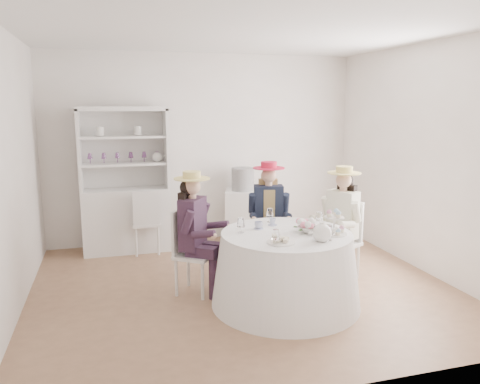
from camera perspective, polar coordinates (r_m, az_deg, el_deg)
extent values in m
plane|color=#865F43|center=(5.28, 0.30, -11.46)|extent=(4.50, 4.50, 0.00)
plane|color=white|center=(4.94, 0.34, 18.93)|extent=(4.50, 4.50, 0.00)
plane|color=silver|center=(6.87, -4.36, 5.29)|extent=(4.50, 0.00, 4.50)
plane|color=silver|center=(3.09, 10.72, -1.47)|extent=(4.50, 0.00, 4.50)
plane|color=silver|center=(4.82, -26.31, 1.94)|extent=(0.00, 4.50, 4.50)
plane|color=silver|center=(5.96, 21.61, 3.76)|extent=(0.00, 4.50, 4.50)
cone|color=white|center=(4.76, 5.60, -9.38)|extent=(1.49, 1.49, 0.72)
cylinder|color=white|center=(4.65, 5.68, -5.08)|extent=(1.29, 1.29, 0.02)
cube|color=silver|center=(6.57, -13.60, -3.32)|extent=(1.22, 0.65, 0.87)
cube|color=silver|center=(6.61, -14.04, 5.23)|extent=(1.14, 0.26, 1.06)
cube|color=silver|center=(6.39, -14.20, 9.82)|extent=(1.22, 0.65, 0.06)
cube|color=silver|center=(6.42, -18.99, 4.82)|extent=(0.12, 0.43, 1.06)
cube|color=silver|center=(6.46, -8.99, 5.30)|extent=(0.12, 0.43, 1.06)
cube|color=silver|center=(6.43, -13.90, 3.37)|extent=(1.14, 0.59, 0.03)
cube|color=silver|center=(6.40, -14.05, 6.54)|extent=(1.14, 0.59, 0.03)
sphere|color=white|center=(6.45, -10.07, 4.23)|extent=(0.14, 0.14, 0.14)
cube|color=silver|center=(6.82, 0.34, -2.95)|extent=(0.62, 0.62, 0.77)
cylinder|color=black|center=(6.72, 0.35, 1.58)|extent=(0.40, 0.40, 0.33)
cube|color=silver|center=(5.01, -5.53, -7.67)|extent=(0.52, 0.52, 0.04)
cylinder|color=silver|center=(4.89, -4.59, -10.76)|extent=(0.03, 0.03, 0.41)
cylinder|color=silver|center=(5.15, -3.26, -9.63)|extent=(0.03, 0.03, 0.41)
cylinder|color=silver|center=(5.01, -7.77, -10.30)|extent=(0.03, 0.03, 0.41)
cylinder|color=silver|center=(5.26, -6.31, -9.22)|extent=(0.03, 0.03, 0.41)
cube|color=silver|center=(5.00, -7.33, -4.71)|extent=(0.22, 0.31, 0.47)
cube|color=black|center=(4.92, -5.80, -3.83)|extent=(0.34, 0.38, 0.54)
cube|color=black|center=(4.87, -4.74, -7.28)|extent=(0.33, 0.28, 0.11)
cylinder|color=black|center=(4.91, -3.27, -10.54)|extent=(0.09, 0.09, 0.43)
cylinder|color=black|center=(4.72, -6.37, -3.65)|extent=(0.18, 0.16, 0.26)
cube|color=black|center=(5.01, -3.97, -6.72)|extent=(0.33, 0.28, 0.11)
cylinder|color=black|center=(5.06, -2.55, -9.90)|extent=(0.09, 0.09, 0.43)
cylinder|color=black|center=(5.06, -4.52, -2.64)|extent=(0.18, 0.16, 0.26)
cylinder|color=#D8A889|center=(4.85, -5.86, -0.53)|extent=(0.08, 0.08, 0.07)
sphere|color=#D8A889|center=(4.83, -5.88, 0.67)|extent=(0.18, 0.18, 0.18)
sphere|color=black|center=(4.85, -6.33, 0.53)|extent=(0.18, 0.18, 0.18)
cube|color=black|center=(4.91, -6.62, -1.96)|extent=(0.19, 0.23, 0.35)
cylinder|color=#DBC76B|center=(4.82, -5.90, 1.65)|extent=(0.37, 0.37, 0.01)
cylinder|color=#DBC76B|center=(4.81, -5.91, 2.09)|extent=(0.19, 0.19, 0.07)
cube|color=silver|center=(5.65, 3.46, -5.44)|extent=(0.45, 0.45, 0.04)
cylinder|color=silver|center=(5.56, 2.04, -8.03)|extent=(0.03, 0.03, 0.41)
cylinder|color=silver|center=(5.59, 5.15, -7.96)|extent=(0.03, 0.03, 0.41)
cylinder|color=silver|center=(5.85, 1.80, -7.09)|extent=(0.03, 0.03, 0.41)
cylinder|color=silver|center=(5.88, 4.75, -7.03)|extent=(0.03, 0.03, 0.41)
cube|color=silver|center=(5.75, 3.31, -2.54)|extent=(0.35, 0.11, 0.47)
cube|color=#192032|center=(5.59, 3.48, -1.95)|extent=(0.37, 0.26, 0.55)
cube|color=tan|center=(5.59, 3.48, -1.95)|extent=(0.18, 0.23, 0.47)
cube|color=#192032|center=(5.52, 2.71, -5.02)|extent=(0.19, 0.34, 0.11)
cylinder|color=#192032|center=(5.48, 2.81, -8.24)|extent=(0.09, 0.09, 0.43)
cylinder|color=#192032|center=(5.52, 1.52, -1.39)|extent=(0.12, 0.18, 0.26)
cube|color=#192032|center=(5.53, 4.47, -4.99)|extent=(0.19, 0.34, 0.11)
cylinder|color=#192032|center=(5.49, 4.59, -8.20)|extent=(0.09, 0.09, 0.43)
cylinder|color=#192032|center=(5.56, 5.53, -1.35)|extent=(0.12, 0.18, 0.26)
cylinder|color=#D8A889|center=(5.53, 3.51, 1.00)|extent=(0.08, 0.08, 0.08)
sphere|color=#D8A889|center=(5.51, 3.53, 2.06)|extent=(0.18, 0.18, 0.18)
sphere|color=tan|center=(5.56, 3.48, 1.99)|extent=(0.18, 0.18, 0.18)
cube|color=tan|center=(5.63, 3.42, -0.19)|extent=(0.24, 0.13, 0.36)
cylinder|color=red|center=(5.50, 3.54, 2.94)|extent=(0.38, 0.38, 0.01)
cylinder|color=red|center=(5.50, 3.54, 3.33)|extent=(0.19, 0.19, 0.08)
cube|color=silver|center=(5.50, 12.13, -6.19)|extent=(0.50, 0.50, 0.04)
cylinder|color=silver|center=(5.53, 9.89, -8.35)|extent=(0.03, 0.03, 0.41)
cylinder|color=silver|center=(5.37, 12.49, -9.02)|extent=(0.03, 0.03, 0.41)
cylinder|color=silver|center=(5.76, 11.63, -7.62)|extent=(0.03, 0.03, 0.41)
cylinder|color=silver|center=(5.61, 14.17, -8.23)|extent=(0.03, 0.03, 0.41)
cube|color=silver|center=(5.57, 13.18, -3.34)|extent=(0.19, 0.32, 0.46)
cube|color=#EAE8CB|center=(5.43, 12.38, -2.67)|extent=(0.32, 0.38, 0.54)
cube|color=#EAE8CB|center=(5.43, 10.77, -5.52)|extent=(0.34, 0.26, 0.11)
cylinder|color=#EAE8CB|center=(5.42, 9.87, -8.64)|extent=(0.09, 0.09, 0.43)
cylinder|color=#EAE8CB|center=(5.49, 10.52, -1.76)|extent=(0.18, 0.15, 0.26)
cube|color=#EAE8CB|center=(5.34, 12.25, -5.85)|extent=(0.34, 0.26, 0.11)
cylinder|color=#EAE8CB|center=(5.33, 11.34, -9.03)|extent=(0.09, 0.09, 0.43)
cylinder|color=#EAE8CB|center=(5.28, 13.93, -2.38)|extent=(0.18, 0.15, 0.26)
cylinder|color=#D8A889|center=(5.37, 12.50, 0.32)|extent=(0.08, 0.08, 0.07)
sphere|color=#D8A889|center=(5.35, 12.55, 1.40)|extent=(0.18, 0.18, 0.18)
sphere|color=black|center=(5.39, 12.78, 1.30)|extent=(0.18, 0.18, 0.18)
cube|color=black|center=(5.45, 12.88, -0.92)|extent=(0.17, 0.23, 0.35)
cylinder|color=#DBC76B|center=(5.34, 12.58, 2.28)|extent=(0.37, 0.37, 0.01)
cylinder|color=#DBC76B|center=(5.33, 12.60, 2.68)|extent=(0.19, 0.19, 0.07)
cube|color=silver|center=(6.43, -11.40, -3.77)|extent=(0.36, 0.36, 0.04)
cylinder|color=silver|center=(6.64, -10.18, -5.15)|extent=(0.03, 0.03, 0.40)
cylinder|color=silver|center=(6.62, -12.69, -5.29)|extent=(0.03, 0.03, 0.40)
cylinder|color=silver|center=(6.36, -9.92, -5.84)|extent=(0.03, 0.03, 0.40)
cylinder|color=silver|center=(6.34, -12.54, -5.99)|extent=(0.03, 0.03, 0.40)
cube|color=silver|center=(6.22, -11.37, -1.95)|extent=(0.35, 0.03, 0.45)
imported|color=white|center=(4.75, 2.29, -4.14)|extent=(0.11, 0.11, 0.07)
imported|color=white|center=(4.90, 3.99, -3.72)|extent=(0.07, 0.07, 0.06)
imported|color=white|center=(4.84, 8.36, -3.93)|extent=(0.12, 0.12, 0.07)
imported|color=white|center=(4.67, 8.46, -4.61)|extent=(0.29, 0.29, 0.05)
sphere|color=pink|center=(4.69, 8.70, -3.84)|extent=(0.06, 0.06, 0.06)
sphere|color=white|center=(4.71, 8.42, -3.76)|extent=(0.06, 0.06, 0.06)
sphere|color=pink|center=(4.72, 8.01, -3.72)|extent=(0.06, 0.06, 0.06)
sphere|color=white|center=(4.71, 7.63, -3.76)|extent=(0.06, 0.06, 0.06)
sphere|color=pink|center=(4.68, 7.42, -3.84)|extent=(0.06, 0.06, 0.06)
sphere|color=white|center=(4.64, 7.45, -3.95)|extent=(0.06, 0.06, 0.06)
sphere|color=pink|center=(4.62, 7.73, -4.03)|extent=(0.06, 0.06, 0.06)
sphere|color=white|center=(4.61, 8.15, -4.07)|extent=(0.06, 0.06, 0.06)
sphere|color=pink|center=(4.63, 8.54, -4.03)|extent=(0.06, 0.06, 0.06)
sphere|color=white|center=(4.65, 8.75, -3.94)|extent=(0.06, 0.06, 0.06)
sphere|color=white|center=(4.39, 9.98, -4.94)|extent=(0.18, 0.18, 0.18)
cylinder|color=white|center=(4.43, 11.24, -4.69)|extent=(0.10, 0.03, 0.08)
cylinder|color=white|center=(4.37, 10.01, -3.82)|extent=(0.04, 0.04, 0.02)
cylinder|color=white|center=(4.31, 5.00, -6.11)|extent=(0.26, 0.26, 0.01)
cube|color=beige|center=(4.27, 4.47, -5.94)|extent=(0.06, 0.04, 0.03)
cube|color=beige|center=(4.30, 5.01, -5.66)|extent=(0.07, 0.05, 0.03)
cube|color=beige|center=(4.34, 5.53, -5.68)|extent=(0.07, 0.06, 0.03)
cube|color=beige|center=(4.33, 4.57, -5.54)|extent=(0.07, 0.07, 0.03)
cube|color=beige|center=(4.28, 5.57, -5.92)|extent=(0.06, 0.07, 0.03)
cylinder|color=white|center=(4.66, 11.36, -4.99)|extent=(0.25, 0.25, 0.01)
cylinder|color=white|center=(4.64, 11.39, -4.06)|extent=(0.02, 0.02, 0.17)
cylinder|color=white|center=(4.62, 11.43, -3.05)|extent=(0.19, 0.19, 0.01)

